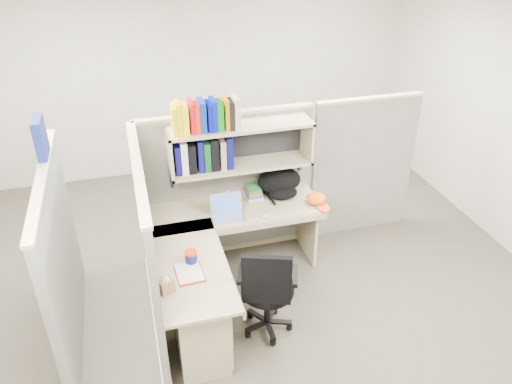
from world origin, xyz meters
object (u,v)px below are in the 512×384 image
object	(u,v)px
laptop	(228,208)
snack_canister	(191,256)
task_chair	(267,303)
backpack	(281,183)
desk	(213,294)

from	to	relation	value
laptop	snack_canister	world-z (taller)	laptop
snack_canister	task_chair	xyz separation A→B (m)	(0.60, -0.27, -0.44)
laptop	backpack	size ratio (longest dim) A/B	0.67
task_chair	snack_canister	bearing A→B (deg)	156.02
backpack	snack_canister	size ratio (longest dim) A/B	4.26
task_chair	desk	bearing A→B (deg)	161.97
desk	backpack	bearing A→B (deg)	46.66
desk	task_chair	bearing A→B (deg)	-18.03
laptop	backpack	xyz separation A→B (m)	(0.63, 0.29, 0.02)
backpack	task_chair	distance (m)	1.33
desk	laptop	bearing A→B (deg)	66.59
backpack	snack_canister	xyz separation A→B (m)	(-1.08, -0.86, -0.08)
desk	snack_canister	size ratio (longest dim) A/B	16.07
backpack	task_chair	size ratio (longest dim) A/B	0.47
desk	task_chair	distance (m)	0.48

